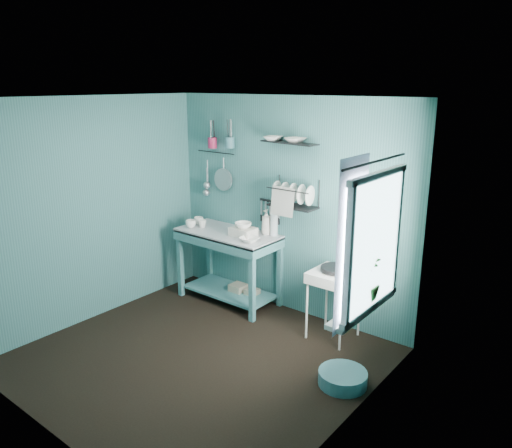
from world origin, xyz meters
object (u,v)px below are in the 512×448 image
Objects in this scene: water_bottle at (274,224)px; storage_tin_small at (252,297)px; dish_rack at (293,193)px; potted_plant at (364,279)px; mug_left at (191,224)px; storage_tin_large at (238,293)px; utensil_cup_teal at (230,143)px; hotplate_stand at (333,305)px; floor_basin at (343,378)px; wash_tub at (243,232)px; mug_mid at (202,224)px; mug_right at (199,221)px; work_counter at (229,266)px; colander at (223,179)px; soap_bottle at (266,222)px; frying_pan at (335,268)px; utensil_cup_magenta at (212,143)px.

storage_tin_small is (-0.22, -0.14, -0.94)m from water_bottle.
dish_rack is 1.65m from potted_plant.
mug_left reaches higher than storage_tin_large.
storage_tin_small is (0.44, -0.13, -1.84)m from utensil_cup_teal.
storage_tin_large is (-1.38, 0.06, -0.26)m from hotplate_stand.
water_bottle reaches higher than floor_basin.
dish_rack is (0.57, 0.18, 0.51)m from wash_tub.
mug_left is 0.61× the size of storage_tin_small.
wash_tub is at bearing -116.57° from storage_tin_small.
dish_rack reaches higher than wash_tub.
dish_rack is (1.20, 0.22, 0.52)m from mug_mid.
mug_mid is 1.06m from utensil_cup_teal.
storage_tin_small is (0.80, 0.08, -0.84)m from mug_right.
work_counter is 1.51m from utensil_cup_teal.
storage_tin_large is at bearing -25.93° from colander.
mug_right is 0.75m from wash_tub.
work_counter is 2.87× the size of floor_basin.
storage_tin_small is 1.89m from floor_basin.
hotplate_stand is (1.96, 0.15, -0.57)m from mug_left.
colander reaches higher than mug_right.
potted_plant is at bearing -12.29° from mug_left.
mug_right is at bearing -167.74° from soap_bottle.
soap_bottle is 1.36× the size of storage_tin_large.
utensil_cup_teal is 0.65× the size of storage_tin_small.
potted_plant is at bearing -23.15° from work_counter.
mug_right reaches higher than frying_pan.
mug_left is 1.07m from water_bottle.
water_bottle is 2.15× the size of utensil_cup_magenta.
work_counter is 1.52m from frying_pan.
utensil_cup_teal is 0.59× the size of storage_tin_large.
mug_mid is at bearing -167.09° from storage_tin_large.
wash_tub is 1.20m from utensil_cup_magenta.
soap_bottle reaches higher than floor_basin.
mug_left is at bearing -159.19° from water_bottle.
wash_tub is 0.30m from soap_bottle.
work_counter is 5.75× the size of storage_tin_large.
storage_tin_large is at bearing -166.39° from dish_rack.
utensil_cup_teal reaches higher than dish_rack.
wash_tub reaches higher than storage_tin_large.
storage_tin_large is 0.50× the size of floor_basin.
water_bottle is at bearing 18.59° from work_counter.
frying_pan reaches higher than floor_basin.
storage_tin_large is 1.10× the size of storage_tin_small.
mug_right is at bearing 178.47° from wash_tub.
hotplate_stand is 1.68× the size of floor_basin.
frying_pan is 1.36× the size of storage_tin_large.
utensil_cup_teal is at bearing 156.44° from floor_basin.
soap_bottle is at bearing 52.31° from wash_tub.
utensil_cup_teal is (-1.62, 0.22, 1.16)m from frying_pan.
wash_tub is 0.37m from water_bottle.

